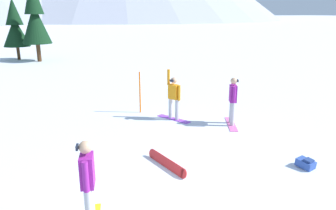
{
  "coord_description": "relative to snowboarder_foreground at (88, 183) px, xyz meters",
  "views": [
    {
      "loc": [
        -2.72,
        -5.18,
        4.01
      ],
      "look_at": [
        1.08,
        4.46,
        1.0
      ],
      "focal_mm": 34.03,
      "sensor_mm": 36.0,
      "label": 1
    }
  ],
  "objects": [
    {
      "name": "snowboarder_foreground",
      "position": [
        0.0,
        0.0,
        0.0
      ],
      "size": [
        0.62,
        1.57,
        1.81
      ],
      "color": "yellow",
      "rests_on": "ground_plane"
    },
    {
      "name": "snowboarder_midground",
      "position": [
        5.76,
        4.11,
        -0.02
      ],
      "size": [
        0.91,
        1.55,
        1.77
      ],
      "color": "pink",
      "rests_on": "ground_plane"
    },
    {
      "name": "pine_tree_short",
      "position": [
        -0.8,
        23.88,
        2.75
      ],
      "size": [
        2.37,
        2.37,
        6.82
      ],
      "color": "#472D19",
      "rests_on": "ground_plane"
    },
    {
      "name": "backpack_blue",
      "position": [
        5.73,
        0.41,
        -0.83
      ],
      "size": [
        0.43,
        0.55,
        0.29
      ],
      "color": "#2D4C9E",
      "rests_on": "ground_plane"
    },
    {
      "name": "trail_marker_pole",
      "position": [
        3.04,
        6.8,
        -0.1
      ],
      "size": [
        0.06,
        0.06,
        1.72
      ],
      "primitive_type": "cylinder",
      "color": "orange",
      "rests_on": "ground_plane"
    },
    {
      "name": "pine_tree_twin",
      "position": [
        -2.49,
        25.7,
        1.9
      ],
      "size": [
        2.22,
        2.22,
        5.26
      ],
      "color": "#472D19",
      "rests_on": "ground_plane"
    },
    {
      "name": "loose_snowboard_near_right",
      "position": [
        2.28,
        1.82,
        -0.83
      ],
      "size": [
        0.5,
        1.7,
        0.25
      ],
      "color": "red",
      "rests_on": "ground_plane"
    },
    {
      "name": "snowboarder_background",
      "position": [
        3.99,
        5.47,
        -0.06
      ],
      "size": [
        0.95,
        1.44,
        1.94
      ],
      "color": "#993FD8",
      "rests_on": "ground_plane"
    }
  ]
}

